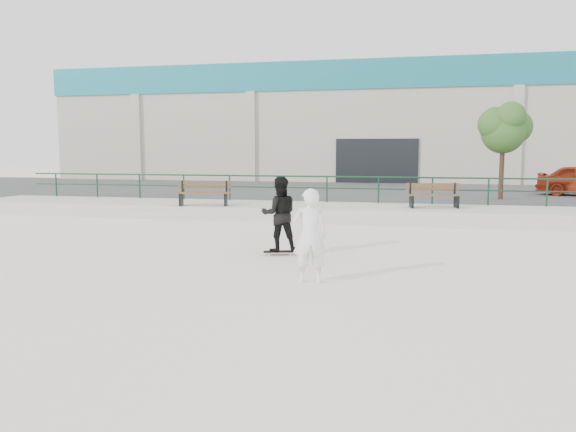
% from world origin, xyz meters
% --- Properties ---
extents(ground, '(120.00, 120.00, 0.00)m').
position_xyz_m(ground, '(0.00, 0.00, 0.00)').
color(ground, silver).
rests_on(ground, ground).
extents(ledge, '(30.00, 3.00, 0.50)m').
position_xyz_m(ledge, '(0.00, 9.50, 0.25)').
color(ledge, '#AEAA9F').
rests_on(ledge, ground).
extents(parking_strip, '(60.00, 14.00, 0.50)m').
position_xyz_m(parking_strip, '(0.00, 18.00, 0.25)').
color(parking_strip, '#343434').
rests_on(parking_strip, ground).
extents(railing, '(28.00, 0.06, 1.03)m').
position_xyz_m(railing, '(-0.00, 10.80, 1.24)').
color(railing, '#153B25').
rests_on(railing, ledge).
extents(commercial_building, '(44.20, 16.33, 8.00)m').
position_xyz_m(commercial_building, '(-0.00, 31.99, 4.58)').
color(commercial_building, beige).
rests_on(commercial_building, ground).
extents(bench_left, '(2.05, 0.97, 0.91)m').
position_xyz_m(bench_left, '(-5.21, 8.47, 0.95)').
color(bench_left, '#4E2C1B').
rests_on(bench_left, ledge).
extents(bench_right, '(1.97, 0.93, 0.88)m').
position_xyz_m(bench_right, '(3.02, 9.58, 0.93)').
color(bench_right, '#4E2C1B').
rests_on(bench_right, ledge).
extents(tree, '(2.23, 1.98, 3.96)m').
position_xyz_m(tree, '(5.85, 13.68, 3.47)').
color(tree, '#433221').
rests_on(tree, parking_strip).
extents(skateboard, '(0.80, 0.44, 0.09)m').
position_xyz_m(skateboard, '(-0.81, 2.21, 0.07)').
color(skateboard, black).
rests_on(skateboard, ground).
extents(standing_skater, '(1.06, 0.94, 1.81)m').
position_xyz_m(standing_skater, '(-0.81, 2.21, 1.00)').
color(standing_skater, black).
rests_on(standing_skater, skateboard).
extents(seated_skater, '(0.75, 0.58, 1.83)m').
position_xyz_m(seated_skater, '(0.43, -0.44, 0.91)').
color(seated_skater, white).
rests_on(seated_skater, ground).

